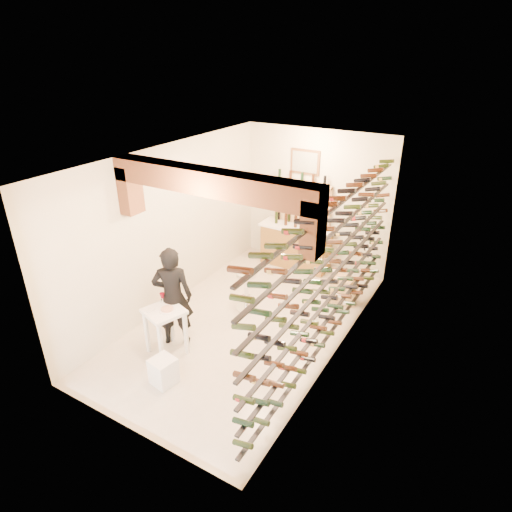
{
  "coord_description": "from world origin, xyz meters",
  "views": [
    {
      "loc": [
        3.64,
        -5.87,
        4.76
      ],
      "look_at": [
        0.0,
        0.3,
        1.3
      ],
      "focal_mm": 30.43,
      "sensor_mm": 36.0,
      "label": 1
    }
  ],
  "objects": [
    {
      "name": "tasting_table",
      "position": [
        -0.74,
        -1.44,
        0.7
      ],
      "size": [
        0.75,
        0.75,
        1.04
      ],
      "rotation": [
        0.0,
        0.0,
        -0.32
      ],
      "color": "white",
      "rests_on": "ground"
    },
    {
      "name": "ground",
      "position": [
        0.0,
        0.0,
        0.0
      ],
      "size": [
        6.0,
        6.0,
        0.0
      ],
      "primitive_type": "plane",
      "color": "beige",
      "rests_on": "ground"
    },
    {
      "name": "crate_upper",
      "position": [
        1.27,
        1.64,
        0.44
      ],
      "size": [
        0.49,
        0.38,
        0.26
      ],
      "primitive_type": "cube",
      "rotation": [
        0.0,
        0.0,
        -0.18
      ],
      "color": "tan",
      "rests_on": "crate_lower"
    },
    {
      "name": "room_shell",
      "position": [
        0.0,
        -0.26,
        2.25
      ],
      "size": [
        3.52,
        6.02,
        3.21
      ],
      "color": "beige",
      "rests_on": "ground"
    },
    {
      "name": "back_counter",
      "position": [
        -0.3,
        2.65,
        0.53
      ],
      "size": [
        1.7,
        0.62,
        1.29
      ],
      "color": "olive",
      "rests_on": "ground"
    },
    {
      "name": "chrome_barstool",
      "position": [
        -0.29,
        0.42,
        0.48
      ],
      "size": [
        0.43,
        0.43,
        0.83
      ],
      "rotation": [
        0.0,
        0.0,
        0.11
      ],
      "color": "silver",
      "rests_on": "ground"
    },
    {
      "name": "white_stool",
      "position": [
        -0.28,
        -2.05,
        0.22
      ],
      "size": [
        0.41,
        0.41,
        0.44
      ],
      "primitive_type": "cube",
      "rotation": [
        0.0,
        0.0,
        -0.18
      ],
      "color": "white",
      "rests_on": "ground"
    },
    {
      "name": "crate_lower",
      "position": [
        1.27,
        1.64,
        0.16
      ],
      "size": [
        0.6,
        0.48,
        0.31
      ],
      "primitive_type": "cube",
      "rotation": [
        0.0,
        0.0,
        0.25
      ],
      "color": "tan",
      "rests_on": "ground"
    },
    {
      "name": "wine_rack",
      "position": [
        1.53,
        0.0,
        1.55
      ],
      "size": [
        0.32,
        5.7,
        2.56
      ],
      "color": "black",
      "rests_on": "ground"
    },
    {
      "name": "back_shelving",
      "position": [
        -0.3,
        2.89,
        1.17
      ],
      "size": [
        1.4,
        0.31,
        2.73
      ],
      "color": "#DBB27B",
      "rests_on": "ground"
    },
    {
      "name": "person",
      "position": [
        -0.81,
        -1.12,
        0.92
      ],
      "size": [
        0.8,
        0.73,
        1.84
      ],
      "primitive_type": "imported",
      "rotation": [
        0.0,
        0.0,
        3.7
      ],
      "color": "black",
      "rests_on": "ground"
    }
  ]
}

